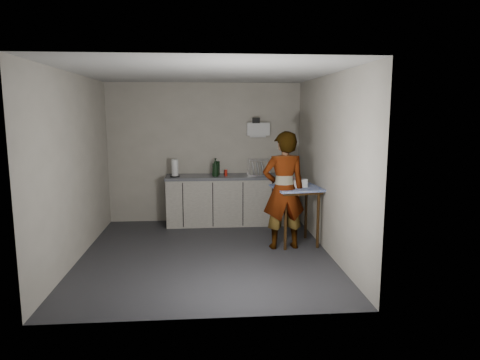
{
  "coord_description": "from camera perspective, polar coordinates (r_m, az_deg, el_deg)",
  "views": [
    {
      "loc": [
        0.01,
        -6.07,
        2.07
      ],
      "look_at": [
        0.54,
        0.45,
        1.02
      ],
      "focal_mm": 32.0,
      "sensor_mm": 36.0,
      "label": 1
    }
  ],
  "objects": [
    {
      "name": "dish_rack",
      "position": [
        7.92,
        2.43,
        1.16
      ],
      "size": [
        0.42,
        0.31,
        0.29
      ],
      "color": "white",
      "rests_on": "kitchen_counter"
    },
    {
      "name": "wall_shelf",
      "position": [
        8.05,
        2.43,
        6.79
      ],
      "size": [
        0.42,
        0.18,
        0.37
      ],
      "color": "white",
      "rests_on": "ground"
    },
    {
      "name": "ground",
      "position": [
        6.41,
        -4.55,
        -9.77
      ],
      "size": [
        4.0,
        4.0,
        0.0
      ],
      "primitive_type": "plane",
      "color": "#27282C",
      "rests_on": "ground"
    },
    {
      "name": "dark_bottle",
      "position": [
        7.85,
        -3.0,
        1.57
      ],
      "size": [
        0.08,
        0.08,
        0.27
      ],
      "primitive_type": "cylinder",
      "color": "black",
      "rests_on": "kitchen_counter"
    },
    {
      "name": "wall_back",
      "position": [
        8.09,
        -4.7,
        3.61
      ],
      "size": [
        3.6,
        0.02,
        2.6
      ],
      "primitive_type": "cube",
      "color": "#AFA898",
      "rests_on": "ground"
    },
    {
      "name": "soda_can",
      "position": [
        7.82,
        -1.9,
        0.99
      ],
      "size": [
        0.06,
        0.06,
        0.11
      ],
      "primitive_type": "cylinder",
      "color": "red",
      "rests_on": "kitchen_counter"
    },
    {
      "name": "kitchen_counter",
      "position": [
        7.95,
        -1.73,
        -2.83
      ],
      "size": [
        2.24,
        0.62,
        0.91
      ],
      "color": "black",
      "rests_on": "ground"
    },
    {
      "name": "paper_towel",
      "position": [
        7.78,
        -8.68,
        1.53
      ],
      "size": [
        0.18,
        0.18,
        0.31
      ],
      "color": "black",
      "rests_on": "kitchen_counter"
    },
    {
      "name": "wall_right",
      "position": [
        6.37,
        11.63,
        1.96
      ],
      "size": [
        0.02,
        4.0,
        2.6
      ],
      "primitive_type": "cube",
      "color": "#AFA898",
      "rests_on": "ground"
    },
    {
      "name": "standing_man",
      "position": [
        6.48,
        5.85,
        -1.4
      ],
      "size": [
        0.69,
        0.49,
        1.79
      ],
      "primitive_type": "imported",
      "rotation": [
        0.0,
        0.0,
        3.23
      ],
      "color": "#B2A593",
      "rests_on": "ground"
    },
    {
      "name": "side_table",
      "position": [
        6.72,
        7.56,
        -1.91
      ],
      "size": [
        0.79,
        0.79,
        0.91
      ],
      "rotation": [
        0.0,
        0.0,
        0.13
      ],
      "color": "#3B210D",
      "rests_on": "ground"
    },
    {
      "name": "bakery_box",
      "position": [
        6.73,
        7.04,
        -0.0
      ],
      "size": [
        0.41,
        0.42,
        0.45
      ],
      "rotation": [
        0.0,
        0.0,
        0.34
      ],
      "color": "white",
      "rests_on": "side_table"
    },
    {
      "name": "soap_bottle",
      "position": [
        7.74,
        -3.3,
        1.7
      ],
      "size": [
        0.17,
        0.17,
        0.33
      ],
      "primitive_type": "imported",
      "rotation": [
        0.0,
        0.0,
        0.38
      ],
      "color": "black",
      "rests_on": "kitchen_counter"
    },
    {
      "name": "ceiling",
      "position": [
        6.09,
        -4.86,
        14.01
      ],
      "size": [
        3.6,
        4.0,
        0.01
      ],
      "primitive_type": "cube",
      "color": "silver",
      "rests_on": "wall_back"
    },
    {
      "name": "wall_left",
      "position": [
        6.37,
        -21.01,
        1.55
      ],
      "size": [
        0.02,
        4.0,
        2.6
      ],
      "primitive_type": "cube",
      "color": "#AFA898",
      "rests_on": "ground"
    }
  ]
}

